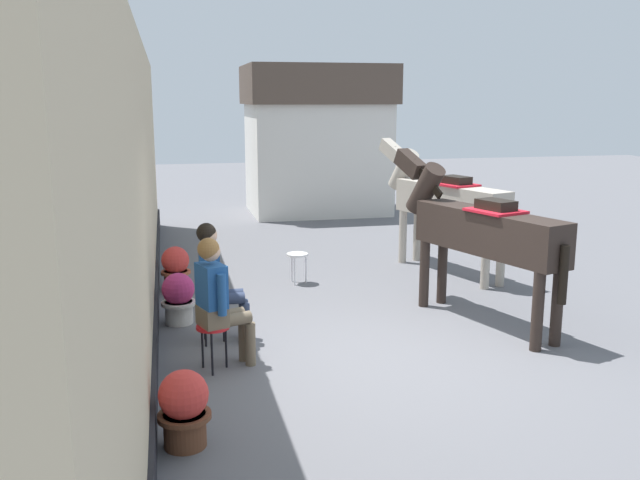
{
  "coord_description": "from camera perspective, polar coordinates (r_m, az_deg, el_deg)",
  "views": [
    {
      "loc": [
        -2.2,
        -6.81,
        2.74
      ],
      "look_at": [
        -0.4,
        1.2,
        1.05
      ],
      "focal_mm": 38.74,
      "sensor_mm": 36.0,
      "label": 1
    }
  ],
  "objects": [
    {
      "name": "flower_planter_nearest",
      "position": [
        5.74,
        -11.17,
        -13.4
      ],
      "size": [
        0.43,
        0.43,
        0.64
      ],
      "color": "brown",
      "rests_on": "ground_plane"
    },
    {
      "name": "seated_visitor_far",
      "position": [
        7.85,
        -8.64,
        -2.99
      ],
      "size": [
        0.61,
        0.49,
        1.39
      ],
      "color": "gold",
      "rests_on": "ground_plane"
    },
    {
      "name": "flower_planter_inner_far",
      "position": [
        8.71,
        -11.61,
        -4.66
      ],
      "size": [
        0.43,
        0.43,
        0.64
      ],
      "color": "beige",
      "rests_on": "ground_plane"
    },
    {
      "name": "saddled_horse_far",
      "position": [
        11.06,
        10.29,
        3.23
      ],
      "size": [
        1.23,
        2.88,
        2.06
      ],
      "color": "#B2A899",
      "rests_on": "ground_plane"
    },
    {
      "name": "seated_visitor_near",
      "position": [
        7.07,
        -8.44,
        -4.64
      ],
      "size": [
        0.61,
        0.49,
        1.39
      ],
      "color": "red",
      "rests_on": "ground_plane"
    },
    {
      "name": "ground_plane",
      "position": [
        10.42,
        -0.02,
        -3.61
      ],
      "size": [
        40.0,
        40.0,
        0.0
      ],
      "primitive_type": "plane",
      "color": "slate"
    },
    {
      "name": "spare_stool_white",
      "position": [
        10.34,
        -1.89,
        -1.44
      ],
      "size": [
        0.32,
        0.32,
        0.46
      ],
      "color": "white",
      "rests_on": "ground_plane"
    },
    {
      "name": "saddled_horse_near",
      "position": [
        8.63,
        13.12,
        0.77
      ],
      "size": [
        1.2,
        2.89,
        2.06
      ],
      "color": "#2D231E",
      "rests_on": "ground_plane"
    },
    {
      "name": "flower_planter_farthest",
      "position": [
        10.23,
        -11.84,
        -2.22
      ],
      "size": [
        0.43,
        0.43,
        0.64
      ],
      "color": "#A85638",
      "rests_on": "ground_plane"
    },
    {
      "name": "distant_cottage",
      "position": [
        16.79,
        -0.27,
        8.43
      ],
      "size": [
        3.4,
        2.6,
        3.5
      ],
      "color": "silver",
      "rests_on": "ground_plane"
    },
    {
      "name": "pub_facade_wall",
      "position": [
        8.4,
        -14.93,
        3.01
      ],
      "size": [
        0.34,
        14.0,
        3.4
      ],
      "color": "#CCB793",
      "rests_on": "ground_plane"
    }
  ]
}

